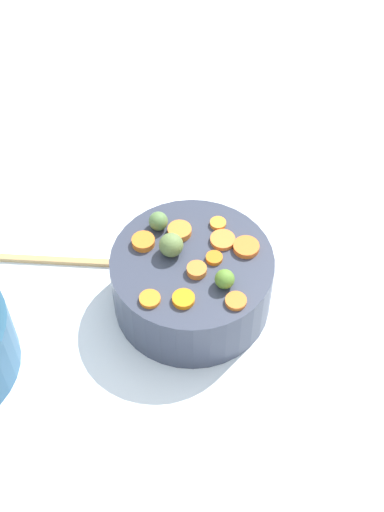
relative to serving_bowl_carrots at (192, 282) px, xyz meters
The scene contains 15 objects.
tabletop 0.06m from the serving_bowl_carrots, 55.49° to the right, with size 2.40×2.40×0.02m, color white.
serving_bowl_carrots is the anchor object (origin of this frame).
carrot_slice_0 0.08m from the serving_bowl_carrots, 82.29° to the left, with size 0.04×0.04×0.01m, color orange.
carrot_slice_1 0.11m from the serving_bowl_carrots, ahead, with size 0.03×0.03×0.01m, color orange.
carrot_slice_2 0.11m from the serving_bowl_carrots, 82.36° to the right, with size 0.03×0.03×0.01m, color orange.
carrot_slice_3 0.08m from the serving_bowl_carrots, 154.03° to the left, with size 0.04×0.04×0.01m, color orange.
carrot_slice_4 0.10m from the serving_bowl_carrots, 104.42° to the left, with size 0.02×0.02×0.01m, color orange.
carrot_slice_5 0.06m from the serving_bowl_carrots, 47.05° to the left, with size 0.02×0.02×0.01m, color orange.
carrot_slice_6 0.10m from the serving_bowl_carrots, 59.19° to the left, with size 0.04×0.04×0.01m, color orange.
carrot_slice_7 0.06m from the serving_bowl_carrots, 21.58° to the right, with size 0.03×0.03×0.01m, color orange.
carrot_slice_8 0.09m from the serving_bowl_carrots, 55.17° to the right, with size 0.03×0.03×0.01m, color orange.
carrot_slice_9 0.10m from the serving_bowl_carrots, 159.06° to the right, with size 0.03×0.03×0.01m, color orange.
brussels_sprout_0 0.08m from the serving_bowl_carrots, 159.48° to the right, with size 0.04×0.04×0.04m, color #607940.
brussels_sprout_1 0.09m from the serving_bowl_carrots, ahead, with size 0.03×0.03×0.03m, color #547F2B.
brussels_sprout_2 0.10m from the serving_bowl_carrots, behind, with size 0.03×0.03×0.03m, color #52743F.
Camera 1 is at (0.43, -0.44, 0.92)m, focal length 49.79 mm.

